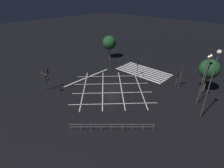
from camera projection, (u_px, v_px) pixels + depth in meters
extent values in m
plane|color=black|center=(112.00, 88.00, 33.20)|extent=(200.00, 200.00, 0.00)
cube|color=silver|center=(136.00, 75.00, 38.32)|extent=(11.91, 0.50, 0.01)
cube|color=silver|center=(139.00, 74.00, 38.91)|extent=(11.91, 0.50, 0.01)
cube|color=silver|center=(141.00, 73.00, 39.49)|extent=(11.91, 0.50, 0.01)
cube|color=silver|center=(143.00, 72.00, 40.08)|extent=(11.91, 0.50, 0.01)
cube|color=silver|center=(145.00, 70.00, 40.66)|extent=(11.91, 0.50, 0.01)
cube|color=silver|center=(147.00, 69.00, 41.25)|extent=(11.91, 0.50, 0.01)
cube|color=silver|center=(150.00, 68.00, 41.83)|extent=(11.91, 0.50, 0.01)
cube|color=silver|center=(111.00, 76.00, 37.88)|extent=(10.39, 10.39, 0.01)
cube|color=silver|center=(140.00, 88.00, 33.38)|extent=(10.39, 10.39, 0.01)
cube|color=silver|center=(112.00, 84.00, 34.76)|extent=(10.39, 10.39, 0.01)
cube|color=silver|center=(121.00, 88.00, 33.26)|extent=(10.39, 10.39, 0.01)
cube|color=silver|center=(112.00, 93.00, 31.64)|extent=(10.39, 10.39, 0.01)
cube|color=silver|center=(103.00, 88.00, 33.14)|extent=(10.39, 10.39, 0.01)
cube|color=silver|center=(113.00, 104.00, 28.52)|extent=(10.39, 10.39, 0.01)
cube|color=silver|center=(84.00, 89.00, 33.02)|extent=(10.39, 10.39, 0.01)
cube|color=silver|center=(88.00, 77.00, 37.48)|extent=(0.30, 11.91, 0.01)
cylinder|color=#424244|center=(137.00, 68.00, 37.68)|extent=(0.11, 0.11, 3.45)
cube|color=black|center=(137.00, 63.00, 37.02)|extent=(0.28, 0.16, 0.90)
sphere|color=black|center=(137.00, 61.00, 36.81)|extent=(0.18, 0.18, 0.18)
sphere|color=black|center=(137.00, 63.00, 36.95)|extent=(0.18, 0.18, 0.18)
sphere|color=green|center=(137.00, 64.00, 37.09)|extent=(0.18, 0.18, 0.18)
cube|color=black|center=(138.00, 62.00, 37.08)|extent=(0.36, 0.02, 0.98)
cylinder|color=#424244|center=(48.00, 79.00, 31.89)|extent=(0.11, 0.11, 4.15)
cube|color=black|center=(47.00, 71.00, 31.25)|extent=(0.28, 0.16, 0.90)
sphere|color=red|center=(48.00, 69.00, 31.18)|extent=(0.18, 0.18, 0.18)
sphere|color=black|center=(48.00, 71.00, 31.32)|extent=(0.18, 0.18, 0.18)
sphere|color=black|center=(48.00, 72.00, 31.46)|extent=(0.18, 0.18, 0.18)
cube|color=black|center=(47.00, 71.00, 31.19)|extent=(0.36, 0.02, 0.98)
cylinder|color=#424244|center=(110.00, 58.00, 43.32)|extent=(0.11, 0.11, 3.31)
cube|color=black|center=(109.00, 54.00, 42.69)|extent=(0.28, 0.16, 0.90)
sphere|color=black|center=(109.00, 53.00, 42.48)|extent=(0.18, 0.18, 0.18)
sphere|color=black|center=(109.00, 54.00, 42.62)|extent=(0.18, 0.18, 0.18)
sphere|color=green|center=(109.00, 55.00, 42.76)|extent=(0.18, 0.18, 0.18)
cube|color=black|center=(110.00, 54.00, 42.75)|extent=(0.36, 0.02, 0.98)
cylinder|color=#424244|center=(177.00, 79.00, 32.93)|extent=(0.11, 0.11, 3.27)
cube|color=black|center=(177.00, 74.00, 32.31)|extent=(0.28, 0.16, 0.90)
sphere|color=red|center=(178.00, 72.00, 32.10)|extent=(0.18, 0.18, 0.18)
sphere|color=black|center=(177.00, 74.00, 32.24)|extent=(0.18, 0.18, 0.18)
sphere|color=black|center=(177.00, 75.00, 32.38)|extent=(0.18, 0.18, 0.18)
cube|color=black|center=(178.00, 74.00, 32.37)|extent=(0.36, 0.02, 0.98)
cylinder|color=#424244|center=(43.00, 81.00, 31.42)|extent=(0.11, 0.11, 3.87)
cylinder|color=#424244|center=(44.00, 74.00, 29.96)|extent=(2.07, 0.09, 0.09)
cube|color=black|center=(47.00, 78.00, 29.55)|extent=(0.16, 0.28, 0.90)
sphere|color=black|center=(47.00, 77.00, 29.34)|extent=(0.18, 0.18, 0.18)
sphere|color=orange|center=(48.00, 78.00, 29.48)|extent=(0.18, 0.18, 0.18)
sphere|color=black|center=(48.00, 80.00, 29.62)|extent=(0.18, 0.18, 0.18)
cube|color=black|center=(47.00, 78.00, 29.60)|extent=(0.02, 0.36, 0.98)
cylinder|color=#424244|center=(180.00, 78.00, 32.42)|extent=(0.11, 0.11, 4.19)
cube|color=black|center=(181.00, 69.00, 31.76)|extent=(0.16, 0.28, 0.90)
sphere|color=red|center=(181.00, 68.00, 31.68)|extent=(0.18, 0.18, 0.18)
sphere|color=black|center=(181.00, 69.00, 31.82)|extent=(0.18, 0.18, 0.18)
sphere|color=black|center=(180.00, 71.00, 31.96)|extent=(0.18, 0.18, 0.18)
cube|color=black|center=(182.00, 70.00, 31.70)|extent=(0.02, 0.36, 0.98)
cylinder|color=#424244|center=(205.00, 77.00, 29.34)|extent=(0.14, 0.14, 7.05)
sphere|color=#F4EAC6|center=(211.00, 56.00, 27.63)|extent=(0.52, 0.52, 0.52)
cylinder|color=#424244|center=(202.00, 83.00, 26.62)|extent=(0.14, 0.14, 7.89)
sphere|color=#F4EAC6|center=(209.00, 57.00, 24.73)|extent=(0.40, 0.40, 0.40)
cylinder|color=#424244|center=(209.00, 88.00, 23.22)|extent=(0.14, 0.14, 9.62)
sphere|color=#F4EAC6|center=(219.00, 52.00, 20.90)|extent=(0.57, 0.57, 0.57)
cylinder|color=brown|center=(205.00, 83.00, 31.66)|extent=(0.28, 0.28, 3.04)
sphere|color=#19421E|center=(209.00, 69.00, 30.35)|extent=(3.46, 3.46, 3.46)
cylinder|color=brown|center=(109.00, 53.00, 47.90)|extent=(0.25, 0.25, 2.89)
sphere|color=#19421E|center=(109.00, 43.00, 46.60)|extent=(3.61, 3.61, 3.61)
cylinder|color=gray|center=(70.00, 127.00, 22.78)|extent=(0.05, 0.05, 1.05)
cylinder|color=gray|center=(81.00, 127.00, 22.78)|extent=(0.05, 0.05, 1.05)
cylinder|color=gray|center=(91.00, 127.00, 22.78)|extent=(0.05, 0.05, 1.05)
cylinder|color=gray|center=(102.00, 127.00, 22.78)|extent=(0.05, 0.05, 1.05)
cylinder|color=gray|center=(112.00, 127.00, 22.78)|extent=(0.05, 0.05, 1.05)
cylinder|color=gray|center=(122.00, 127.00, 22.78)|extent=(0.05, 0.05, 1.05)
cylinder|color=gray|center=(133.00, 127.00, 22.78)|extent=(0.05, 0.05, 1.05)
cylinder|color=gray|center=(143.00, 127.00, 22.78)|extent=(0.05, 0.05, 1.05)
cylinder|color=gray|center=(154.00, 127.00, 22.78)|extent=(0.05, 0.05, 1.05)
cylinder|color=gray|center=(112.00, 124.00, 22.55)|extent=(8.08, 7.47, 0.04)
cylinder|color=gray|center=(112.00, 127.00, 22.75)|extent=(8.08, 7.47, 0.04)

